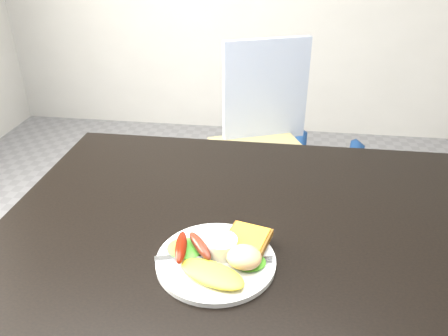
{
  "coord_description": "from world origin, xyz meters",
  "views": [
    {
      "loc": [
        0.02,
        -0.84,
        1.34
      ],
      "look_at": [
        -0.08,
        -0.05,
        0.9
      ],
      "focal_mm": 35.0,
      "sensor_mm": 36.0,
      "label": 1
    }
  ],
  "objects": [
    {
      "name": "lettuce_right",
      "position": [
        -0.02,
        -0.18,
        0.77
      ],
      "size": [
        0.07,
        0.07,
        0.01
      ],
      "primitive_type": "ellipsoid",
      "rotation": [
        0.0,
        0.0,
        0.14
      ],
      "color": "#2C941B",
      "rests_on": "plate"
    },
    {
      "name": "person",
      "position": [
        0.18,
        0.64,
        0.85
      ],
      "size": [
        0.66,
        0.49,
        1.7
      ],
      "primitive_type": "imported",
      "rotation": [
        0.0,
        0.0,
        3.01
      ],
      "color": "navy",
      "rests_on": "ground"
    },
    {
      "name": "dining_chair",
      "position": [
        -0.05,
        0.9,
        0.45
      ],
      "size": [
        0.52,
        0.52,
        0.05
      ],
      "primitive_type": "cube",
      "rotation": [
        0.0,
        0.0,
        0.4
      ],
      "color": "tan",
      "rests_on": "ground"
    },
    {
      "name": "potato_salad",
      "position": [
        -0.03,
        -0.19,
        0.79
      ],
      "size": [
        0.08,
        0.07,
        0.04
      ],
      "primitive_type": "ellipsoid",
      "rotation": [
        0.0,
        0.0,
        -0.17
      ],
      "color": "beige",
      "rests_on": "lettuce_right"
    },
    {
      "name": "toast_a",
      "position": [
        -0.06,
        -0.13,
        0.77
      ],
      "size": [
        0.08,
        0.08,
        0.01
      ],
      "primitive_type": "cube",
      "rotation": [
        0.0,
        0.0,
        0.29
      ],
      "color": "brown",
      "rests_on": "plate"
    },
    {
      "name": "sausage_b",
      "position": [
        -0.12,
        -0.16,
        0.78
      ],
      "size": [
        0.07,
        0.09,
        0.02
      ],
      "primitive_type": "ellipsoid",
      "rotation": [
        0.0,
        0.0,
        0.61
      ],
      "color": "maroon",
      "rests_on": "lettuce_left"
    },
    {
      "name": "dining_table",
      "position": [
        0.0,
        0.0,
        0.73
      ],
      "size": [
        1.2,
        0.8,
        0.04
      ],
      "primitive_type": "cube",
      "color": "black",
      "rests_on": "ground"
    },
    {
      "name": "plate",
      "position": [
        -0.08,
        -0.17,
        0.76
      ],
      "size": [
        0.24,
        0.24,
        0.01
      ],
      "primitive_type": "cylinder",
      "color": "white",
      "rests_on": "dining_table"
    },
    {
      "name": "toast_b",
      "position": [
        -0.03,
        -0.13,
        0.78
      ],
      "size": [
        0.1,
        0.1,
        0.01
      ],
      "primitive_type": "cube",
      "rotation": [
        0.0,
        0.0,
        -0.25
      ],
      "color": "brown",
      "rests_on": "toast_a"
    },
    {
      "name": "ramekin",
      "position": [
        -0.08,
        -0.16,
        0.78
      ],
      "size": [
        0.08,
        0.08,
        0.04
      ],
      "primitive_type": "cylinder",
      "rotation": [
        0.0,
        0.0,
        0.39
      ],
      "color": "white",
      "rests_on": "plate"
    },
    {
      "name": "fork",
      "position": [
        -0.12,
        -0.17,
        0.76
      ],
      "size": [
        0.17,
        0.06,
        0.0
      ],
      "primitive_type": "cube",
      "rotation": [
        0.0,
        0.0,
        0.29
      ],
      "color": "#ADAFB7",
      "rests_on": "plate"
    },
    {
      "name": "omelette",
      "position": [
        -0.08,
        -0.23,
        0.77
      ],
      "size": [
        0.15,
        0.11,
        0.02
      ],
      "primitive_type": "ellipsoid",
      "rotation": [
        0.0,
        0.0,
        -0.39
      ],
      "color": "gold",
      "rests_on": "plate"
    },
    {
      "name": "sausage_a",
      "position": [
        -0.15,
        -0.17,
        0.78
      ],
      "size": [
        0.04,
        0.1,
        0.02
      ],
      "primitive_type": "ellipsoid",
      "rotation": [
        0.0,
        0.0,
        0.14
      ],
      "color": "#700B05",
      "rests_on": "lettuce_left"
    },
    {
      "name": "lettuce_left",
      "position": [
        -0.15,
        -0.16,
        0.77
      ],
      "size": [
        0.08,
        0.07,
        0.01
      ],
      "primitive_type": "ellipsoid",
      "rotation": [
        0.0,
        0.0,
        0.02
      ],
      "color": "green",
      "rests_on": "plate"
    }
  ]
}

